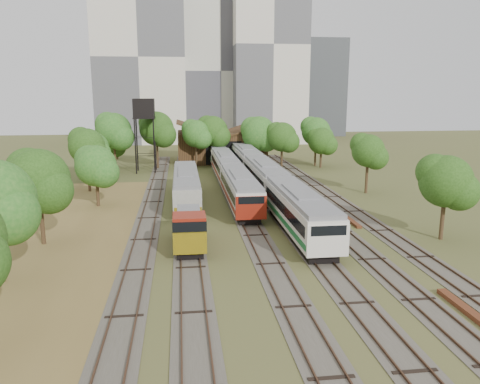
{
  "coord_description": "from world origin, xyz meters",
  "views": [
    {
      "loc": [
        -8.48,
        -29.62,
        12.72
      ],
      "look_at": [
        -2.47,
        17.89,
        2.5
      ],
      "focal_mm": 35.0,
      "sensor_mm": 36.0,
      "label": 1
    }
  ],
  "objects": [
    {
      "name": "maintenance_shed",
      "position": [
        -1.0,
        57.98,
        2.91
      ],
      "size": [
        16.45,
        11.55,
        7.58
      ],
      "color": "#362113",
      "rests_on": "ground"
    },
    {
      "name": "tower_left",
      "position": [
        -18.0,
        95.0,
        21.0
      ],
      "size": [
        22.0,
        16.0,
        42.0
      ],
      "primitive_type": "cube",
      "color": "beige",
      "rests_on": "ground"
    },
    {
      "name": "dry_grass_patch",
      "position": [
        -18.0,
        8.0,
        0.02
      ],
      "size": [
        14.0,
        60.0,
        0.04
      ],
      "primitive_type": "cube",
      "color": "brown",
      "rests_on": "ground"
    },
    {
      "name": "railcar_red_set",
      "position": [
        -2.0,
        30.25,
        1.96
      ],
      "size": [
        3.0,
        34.57,
        3.72
      ],
      "color": "black",
      "rests_on": "ground"
    },
    {
      "name": "old_grey_coach",
      "position": [
        -8.0,
        24.55,
        2.0
      ],
      "size": [
        2.96,
        18.0,
        3.66
      ],
      "color": "black",
      "rests_on": "ground"
    },
    {
      "name": "railcar_rear",
      "position": [
        -2.0,
        57.5,
        1.84
      ],
      "size": [
        2.82,
        16.08,
        3.48
      ],
      "color": "black",
      "rests_on": "ground"
    },
    {
      "name": "railcar_green_set",
      "position": [
        2.0,
        27.86,
        2.1
      ],
      "size": [
        3.2,
        52.08,
        3.96
      ],
      "color": "black",
      "rests_on": "ground"
    },
    {
      "name": "rail_pile_far",
      "position": [
        8.2,
        15.56,
        0.13
      ],
      "size": [
        0.52,
        8.25,
        0.27
      ],
      "primitive_type": "cube",
      "color": "brown",
      "rests_on": "ground"
    },
    {
      "name": "tree_band_left",
      "position": [
        -20.25,
        24.09,
        5.31
      ],
      "size": [
        7.9,
        74.7,
        8.48
      ],
      "color": "#382616",
      "rests_on": "ground"
    },
    {
      "name": "tower_centre",
      "position": [
        2.0,
        100.0,
        18.0
      ],
      "size": [
        20.0,
        18.0,
        36.0
      ],
      "primitive_type": "cube",
      "color": "beige",
      "rests_on": "ground"
    },
    {
      "name": "tracks",
      "position": [
        -0.67,
        25.0,
        0.04
      ],
      "size": [
        24.6,
        80.0,
        0.19
      ],
      "color": "#4C473D",
      "rests_on": "ground"
    },
    {
      "name": "water_tower",
      "position": [
        -14.18,
        47.0,
        9.93
      ],
      "size": [
        3.41,
        3.41,
        11.77
      ],
      "color": "black",
      "rests_on": "ground"
    },
    {
      "name": "tower_right",
      "position": [
        14.0,
        92.0,
        24.0
      ],
      "size": [
        18.0,
        16.0,
        48.0
      ],
      "primitive_type": "cube",
      "color": "beige",
      "rests_on": "ground"
    },
    {
      "name": "shunter_locomotive",
      "position": [
        -8.0,
        7.51,
        1.62
      ],
      "size": [
        2.6,
        8.1,
        3.4
      ],
      "color": "black",
      "rests_on": "ground"
    },
    {
      "name": "tree_band_far",
      "position": [
        -2.64,
        50.28,
        6.08
      ],
      "size": [
        39.49,
        11.28,
        9.63
      ],
      "color": "#382616",
      "rests_on": "ground"
    },
    {
      "name": "tower_far_right",
      "position": [
        34.0,
        110.0,
        14.0
      ],
      "size": [
        12.0,
        12.0,
        28.0
      ],
      "primitive_type": "cube",
      "color": "#3E4246",
      "rests_on": "ground"
    },
    {
      "name": "tree_band_right",
      "position": [
        14.84,
        27.65,
        5.05
      ],
      "size": [
        5.81,
        45.07,
        7.57
      ],
      "color": "#382616",
      "rests_on": "ground"
    },
    {
      "name": "ground",
      "position": [
        0.0,
        0.0,
        0.0
      ],
      "size": [
        240.0,
        240.0,
        0.0
      ],
      "primitive_type": "plane",
      "color": "#475123",
      "rests_on": "ground"
    }
  ]
}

